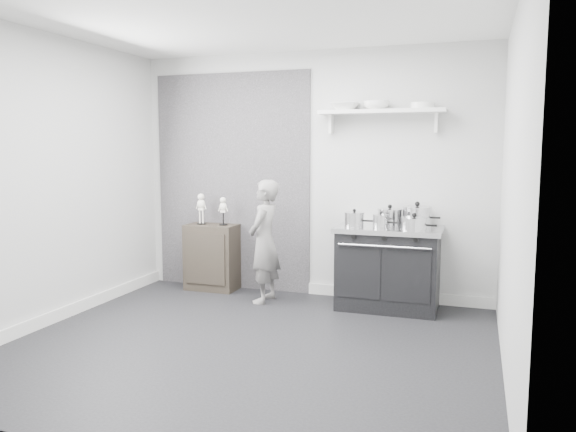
# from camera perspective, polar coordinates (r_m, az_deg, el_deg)

# --- Properties ---
(ground) EXTENTS (4.00, 4.00, 0.00)m
(ground) POSITION_cam_1_polar(r_m,az_deg,el_deg) (4.84, -4.00, -12.93)
(ground) COLOR black
(ground) RESTS_ON ground
(room_shell) EXTENTS (4.02, 3.62, 2.71)m
(room_shell) POSITION_cam_1_polar(r_m,az_deg,el_deg) (4.73, -4.46, 6.84)
(room_shell) COLOR #B5B5B3
(room_shell) RESTS_ON ground
(wall_shelf) EXTENTS (1.30, 0.26, 0.24)m
(wall_shelf) POSITION_cam_1_polar(r_m,az_deg,el_deg) (5.97, 9.47, 10.32)
(wall_shelf) COLOR silver
(wall_shelf) RESTS_ON room_shell
(stove) EXTENTS (1.06, 0.66, 0.85)m
(stove) POSITION_cam_1_polar(r_m,az_deg,el_deg) (5.87, 10.14, -5.16)
(stove) COLOR black
(stove) RESTS_ON ground
(side_cabinet) EXTENTS (0.59, 0.34, 0.76)m
(side_cabinet) POSITION_cam_1_polar(r_m,az_deg,el_deg) (6.62, -7.72, -4.15)
(side_cabinet) COLOR black
(side_cabinet) RESTS_ON ground
(child) EXTENTS (0.33, 0.49, 1.32)m
(child) POSITION_cam_1_polar(r_m,az_deg,el_deg) (5.98, -2.42, -2.59)
(child) COLOR slate
(child) RESTS_ON ground
(pot_front_left) EXTENTS (0.29, 0.20, 0.18)m
(pot_front_left) POSITION_cam_1_polar(r_m,az_deg,el_deg) (5.73, 6.75, -0.34)
(pot_front_left) COLOR silver
(pot_front_left) RESTS_ON stove
(pot_back_left) EXTENTS (0.34, 0.26, 0.21)m
(pot_back_left) POSITION_cam_1_polar(r_m,az_deg,el_deg) (5.92, 10.30, -0.07)
(pot_back_left) COLOR silver
(pot_back_left) RESTS_ON stove
(pot_back_right) EXTENTS (0.38, 0.29, 0.25)m
(pot_back_right) POSITION_cam_1_polar(r_m,az_deg,el_deg) (5.88, 12.97, -0.02)
(pot_back_right) COLOR silver
(pot_back_right) RESTS_ON stove
(pot_front_right) EXTENTS (0.35, 0.26, 0.17)m
(pot_front_right) POSITION_cam_1_polar(r_m,az_deg,el_deg) (5.57, 12.69, -0.78)
(pot_front_right) COLOR silver
(pot_front_right) RESTS_ON stove
(pot_front_center) EXTENTS (0.25, 0.17, 0.17)m
(pot_front_center) POSITION_cam_1_polar(r_m,az_deg,el_deg) (5.66, 9.43, -0.53)
(pot_front_center) COLOR silver
(pot_front_center) RESTS_ON stove
(skeleton_full) EXTENTS (0.12, 0.07, 0.41)m
(skeleton_full) POSITION_cam_1_polar(r_m,az_deg,el_deg) (6.59, -8.81, 0.95)
(skeleton_full) COLOR silver
(skeleton_full) RESTS_ON side_cabinet
(skeleton_torso) EXTENTS (0.10, 0.07, 0.37)m
(skeleton_torso) POSITION_cam_1_polar(r_m,az_deg,el_deg) (6.47, -6.61, 0.70)
(skeleton_torso) COLOR silver
(skeleton_torso) RESTS_ON side_cabinet
(bowl_large) EXTENTS (0.31, 0.31, 0.08)m
(bowl_large) POSITION_cam_1_polar(r_m,az_deg,el_deg) (6.04, 5.76, 11.00)
(bowl_large) COLOR white
(bowl_large) RESTS_ON wall_shelf
(bowl_small) EXTENTS (0.27, 0.27, 0.09)m
(bowl_small) POSITION_cam_1_polar(r_m,az_deg,el_deg) (5.98, 8.94, 11.04)
(bowl_small) COLOR white
(bowl_small) RESTS_ON wall_shelf
(plate_stack) EXTENTS (0.24, 0.24, 0.06)m
(plate_stack) POSITION_cam_1_polar(r_m,az_deg,el_deg) (5.91, 13.53, 10.86)
(plate_stack) COLOR white
(plate_stack) RESTS_ON wall_shelf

